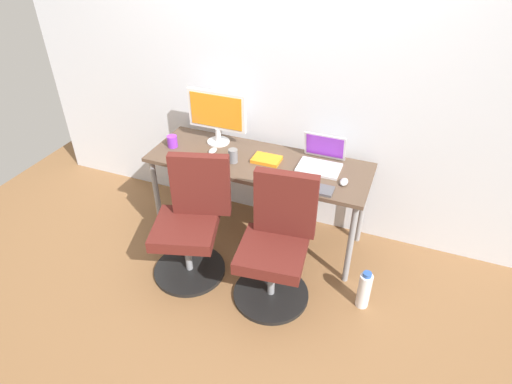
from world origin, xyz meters
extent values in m
plane|color=brown|center=(0.00, 0.00, 0.00)|extent=(5.28, 5.28, 0.00)
cube|color=silver|center=(0.00, 0.37, 1.30)|extent=(4.40, 0.04, 2.60)
cube|color=brown|center=(0.00, 0.00, 0.71)|extent=(1.68, 0.59, 0.03)
cylinder|color=gray|center=(-0.79, -0.24, 0.35)|extent=(0.04, 0.04, 0.70)
cylinder|color=gray|center=(0.79, -0.24, 0.35)|extent=(0.04, 0.04, 0.70)
cylinder|color=gray|center=(-0.79, 0.24, 0.35)|extent=(0.04, 0.04, 0.70)
cylinder|color=gray|center=(0.79, 0.24, 0.35)|extent=(0.04, 0.04, 0.70)
cylinder|color=black|center=(-0.33, -0.59, 0.01)|extent=(0.54, 0.54, 0.03)
cylinder|color=gray|center=(-0.33, -0.59, 0.20)|extent=(0.05, 0.05, 0.34)
cube|color=#591E19|center=(-0.33, -0.59, 0.41)|extent=(0.55, 0.55, 0.09)
cube|color=#591E19|center=(-0.28, -0.42, 0.70)|extent=(0.42, 0.19, 0.48)
cylinder|color=black|center=(0.33, -0.59, 0.01)|extent=(0.54, 0.54, 0.03)
cylinder|color=gray|center=(0.33, -0.59, 0.20)|extent=(0.05, 0.05, 0.34)
cube|color=#591E19|center=(0.33, -0.59, 0.41)|extent=(0.49, 0.49, 0.09)
cube|color=#591E19|center=(0.35, -0.41, 0.70)|extent=(0.43, 0.12, 0.48)
cylinder|color=white|center=(0.95, -0.44, 0.14)|extent=(0.09, 0.09, 0.28)
cylinder|color=#2D59B2|center=(0.95, -0.44, 0.30)|extent=(0.06, 0.06, 0.03)
cylinder|color=silver|center=(-0.41, 0.15, 0.73)|extent=(0.18, 0.18, 0.01)
cylinder|color=silver|center=(-0.41, 0.15, 0.79)|extent=(0.04, 0.04, 0.11)
cube|color=silver|center=(-0.41, 0.15, 1.00)|extent=(0.48, 0.03, 0.31)
cube|color=orange|center=(-0.41, 0.14, 1.00)|extent=(0.43, 0.00, 0.26)
cube|color=silver|center=(0.45, 0.05, 0.74)|extent=(0.31, 0.22, 0.02)
cube|color=silver|center=(0.45, 0.19, 0.85)|extent=(0.31, 0.06, 0.21)
cube|color=purple|center=(0.45, 0.18, 0.85)|extent=(0.28, 0.05, 0.17)
cube|color=#2D2D2D|center=(-0.36, -0.21, 0.74)|extent=(0.34, 0.12, 0.02)
cube|color=#515156|center=(0.45, -0.21, 0.74)|extent=(0.34, 0.12, 0.02)
ellipsoid|color=#B7B7B7|center=(-0.38, -0.01, 0.74)|extent=(0.06, 0.10, 0.03)
ellipsoid|color=#B7B7B7|center=(0.66, -0.07, 0.74)|extent=(0.06, 0.10, 0.03)
cylinder|color=purple|center=(-0.71, -0.04, 0.77)|extent=(0.08, 0.08, 0.09)
cylinder|color=slate|center=(-0.17, -0.08, 0.78)|extent=(0.07, 0.07, 0.10)
cube|color=orange|center=(0.06, 0.02, 0.74)|extent=(0.21, 0.15, 0.03)
camera|label=1|loc=(1.02, -2.62, 2.40)|focal=30.43mm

